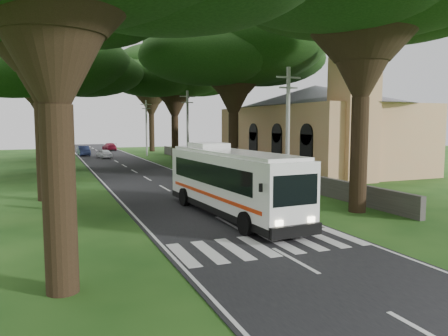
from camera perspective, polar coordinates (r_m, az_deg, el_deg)
ground at (r=18.97m, az=2.85°, el=-8.56°), size 140.00×140.00×0.00m
road at (r=42.64m, az=-11.40°, el=-0.58°), size 8.00×120.00×0.04m
crosswalk at (r=17.24m, az=5.68°, el=-10.07°), size 8.00×3.00×0.01m
property_wall at (r=44.16m, az=0.38°, el=0.52°), size 0.35×50.00×1.20m
church at (r=45.99m, az=11.90°, el=5.99°), size 14.00×24.00×11.60m
pole_near at (r=26.25m, az=8.32°, el=4.63°), size 1.60×0.24×8.00m
pole_mid at (r=44.67m, az=-4.77°, el=5.16°), size 1.60×0.24×8.00m
pole_far at (r=64.05m, az=-10.10°, el=5.31°), size 1.60×0.24×8.00m
tree_l_midb at (r=47.02m, az=-22.08°, el=12.51°), size 16.16×16.16×13.98m
tree_l_far at (r=65.03m, az=-23.01°, el=11.44°), size 13.60×13.60×14.58m
tree_r_mida at (r=40.44m, az=1.27°, el=15.27°), size 16.21×16.21×14.83m
tree_r_midb at (r=57.13m, az=-6.52°, el=12.49°), size 16.24×16.24×14.85m
tree_r_far at (r=74.85m, az=-9.54°, el=11.67°), size 12.90×12.90×15.33m
coach_bus at (r=22.16m, az=0.86°, el=-1.71°), size 3.21×11.49×3.35m
distant_car_a at (r=60.88m, az=-15.40°, el=1.82°), size 2.02×3.76×1.21m
distant_car_b at (r=66.44m, az=-17.87°, el=2.15°), size 1.69×4.33×1.40m
distant_car_c at (r=78.07m, az=-14.73°, el=2.72°), size 2.17×4.60×1.30m
pedestrian at (r=25.60m, az=-21.33°, el=-3.37°), size 0.46×0.63×1.58m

